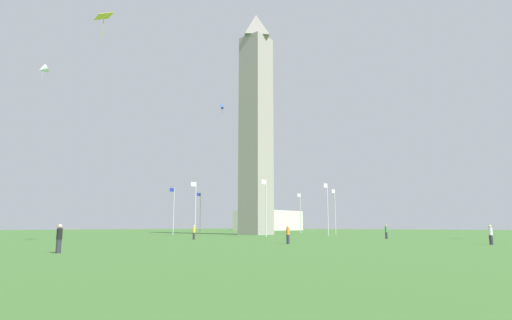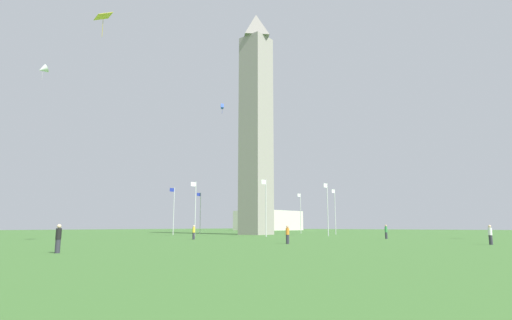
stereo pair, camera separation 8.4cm
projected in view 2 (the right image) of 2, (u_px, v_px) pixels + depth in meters
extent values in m
plane|color=#3D6B2D|center=(256.00, 235.00, 74.03)|extent=(260.00, 260.00, 0.00)
cube|color=gray|center=(256.00, 133.00, 77.08)|extent=(4.75, 4.75, 37.97)
pyramid|color=gray|center=(256.00, 27.00, 80.53)|extent=(4.75, 4.75, 5.18)
cylinder|color=silver|center=(195.00, 209.00, 63.32)|extent=(0.14, 0.14, 8.47)
cube|color=white|center=(193.00, 184.00, 63.51)|extent=(1.00, 0.03, 0.64)
cylinder|color=silver|center=(266.00, 208.00, 60.05)|extent=(0.14, 0.14, 8.47)
cube|color=white|center=(264.00, 182.00, 60.24)|extent=(1.00, 0.03, 0.64)
cylinder|color=silver|center=(328.00, 209.00, 65.37)|extent=(0.14, 0.14, 8.47)
cube|color=white|center=(325.00, 186.00, 65.56)|extent=(1.00, 0.03, 0.64)
cylinder|color=silver|center=(335.00, 212.00, 76.16)|extent=(0.14, 0.14, 8.47)
cube|color=white|center=(333.00, 191.00, 76.35)|extent=(1.00, 0.03, 0.64)
cylinder|color=silver|center=(301.00, 213.00, 86.10)|extent=(0.14, 0.14, 8.47)
cube|color=white|center=(299.00, 195.00, 86.29)|extent=(1.00, 0.03, 0.64)
cylinder|color=silver|center=(249.00, 214.00, 89.37)|extent=(0.14, 0.14, 8.47)
cube|color=red|center=(248.00, 196.00, 89.56)|extent=(1.00, 0.03, 0.64)
cylinder|color=silver|center=(200.00, 213.00, 84.05)|extent=(0.14, 0.14, 8.47)
cube|color=#1E2D99|center=(199.00, 194.00, 84.24)|extent=(1.00, 0.03, 0.64)
cylinder|color=silver|center=(174.00, 211.00, 73.26)|extent=(0.14, 0.14, 8.47)
cube|color=#1E2D99|center=(172.00, 190.00, 73.45)|extent=(1.00, 0.03, 0.64)
cylinder|color=#2D2D38|center=(491.00, 240.00, 34.51)|extent=(0.29, 0.29, 0.80)
cylinder|color=white|center=(490.00, 231.00, 34.63)|extent=(0.32, 0.32, 0.63)
sphere|color=beige|center=(490.00, 226.00, 34.70)|extent=(0.24, 0.24, 0.24)
cylinder|color=#2D2D38|center=(386.00, 236.00, 50.23)|extent=(0.29, 0.29, 0.80)
cylinder|color=#388C47|center=(386.00, 229.00, 50.35)|extent=(0.32, 0.32, 0.69)
sphere|color=tan|center=(386.00, 226.00, 50.42)|extent=(0.24, 0.24, 0.24)
cylinder|color=#2D2D38|center=(194.00, 236.00, 47.96)|extent=(0.29, 0.29, 0.80)
cylinder|color=yellow|center=(194.00, 230.00, 48.07)|extent=(0.32, 0.32, 0.63)
sphere|color=beige|center=(194.00, 226.00, 48.14)|extent=(0.24, 0.24, 0.24)
cylinder|color=#2D2D38|center=(288.00, 239.00, 36.27)|extent=(0.29, 0.29, 0.80)
cylinder|color=orange|center=(287.00, 231.00, 36.38)|extent=(0.32, 0.32, 0.58)
sphere|color=tan|center=(287.00, 227.00, 36.45)|extent=(0.24, 0.24, 0.24)
cylinder|color=#2D2D38|center=(58.00, 246.00, 23.85)|extent=(0.29, 0.29, 0.80)
cylinder|color=black|center=(59.00, 234.00, 23.97)|extent=(0.32, 0.32, 0.64)
sphere|color=beige|center=(59.00, 226.00, 24.04)|extent=(0.24, 0.24, 0.24)
cube|color=yellow|center=(103.00, 16.00, 37.89)|extent=(1.62, 1.73, 0.66)
cylinder|color=#A4921C|center=(103.00, 28.00, 37.71)|extent=(0.04, 0.04, 1.77)
cube|color=blue|center=(222.00, 106.00, 72.45)|extent=(0.90, 0.93, 0.97)
cylinder|color=#233C9D|center=(222.00, 110.00, 72.33)|extent=(0.04, 0.04, 1.13)
cone|color=white|center=(43.00, 69.00, 64.13)|extent=(1.93, 1.65, 1.73)
cylinder|color=#A7A7A7|center=(42.00, 76.00, 63.97)|extent=(0.04, 0.04, 1.58)
cube|color=beige|center=(269.00, 221.00, 151.41)|extent=(20.47, 17.24, 7.07)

